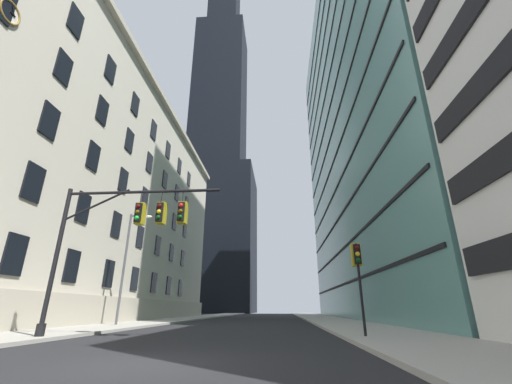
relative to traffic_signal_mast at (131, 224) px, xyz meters
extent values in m
cube|color=black|center=(3.48, -5.66, -4.99)|extent=(102.00, 160.00, 0.10)
cube|color=beige|center=(-16.22, 16.43, 8.41)|extent=(17.40, 56.18, 26.70)
cube|color=#B2A893|center=(-7.27, 16.43, 21.05)|extent=(0.70, 56.18, 0.60)
cube|color=#B2A893|center=(-7.37, 16.43, -3.84)|extent=(0.50, 56.18, 2.20)
cube|color=black|center=(-7.47, 2.34, -0.94)|extent=(0.14, 1.40, 2.20)
cube|color=black|center=(-7.47, 7.34, -0.94)|extent=(0.14, 1.40, 2.20)
cube|color=black|center=(-7.47, 12.34, -0.94)|extent=(0.14, 1.40, 2.20)
cube|color=black|center=(-7.47, 17.34, -0.94)|extent=(0.14, 1.40, 2.20)
cube|color=black|center=(-7.47, 22.34, -0.94)|extent=(0.14, 1.40, 2.20)
cube|color=black|center=(-7.47, 27.34, -0.94)|extent=(0.14, 1.40, 2.20)
cube|color=black|center=(-7.47, 32.34, -0.94)|extent=(0.14, 1.40, 2.20)
cube|color=black|center=(-7.47, 2.34, 3.26)|extent=(0.14, 1.40, 2.20)
cube|color=black|center=(-7.47, 7.34, 3.26)|extent=(0.14, 1.40, 2.20)
cube|color=black|center=(-7.47, 12.34, 3.26)|extent=(0.14, 1.40, 2.20)
cube|color=black|center=(-7.47, 17.34, 3.26)|extent=(0.14, 1.40, 2.20)
cube|color=black|center=(-7.47, 22.34, 3.26)|extent=(0.14, 1.40, 2.20)
cube|color=black|center=(-7.47, 27.34, 3.26)|extent=(0.14, 1.40, 2.20)
cube|color=black|center=(-7.47, 32.34, 3.26)|extent=(0.14, 1.40, 2.20)
cube|color=black|center=(-7.47, 2.34, 7.46)|extent=(0.14, 1.40, 2.20)
cube|color=black|center=(-7.47, 7.34, 7.46)|extent=(0.14, 1.40, 2.20)
cube|color=black|center=(-7.47, 12.34, 7.46)|extent=(0.14, 1.40, 2.20)
cube|color=black|center=(-7.47, 17.34, 7.46)|extent=(0.14, 1.40, 2.20)
cube|color=black|center=(-7.47, 22.34, 7.46)|extent=(0.14, 1.40, 2.20)
cube|color=black|center=(-7.47, 27.34, 7.46)|extent=(0.14, 1.40, 2.20)
cube|color=black|center=(-7.47, 32.34, 7.46)|extent=(0.14, 1.40, 2.20)
cube|color=black|center=(-7.47, -2.66, 11.66)|extent=(0.14, 1.40, 2.20)
cube|color=black|center=(-7.47, 2.34, 11.66)|extent=(0.14, 1.40, 2.20)
cube|color=black|center=(-7.47, 7.34, 11.66)|extent=(0.14, 1.40, 2.20)
cube|color=black|center=(-7.47, 12.34, 11.66)|extent=(0.14, 1.40, 2.20)
cube|color=black|center=(-7.47, 17.34, 11.66)|extent=(0.14, 1.40, 2.20)
cube|color=black|center=(-7.47, 22.34, 11.66)|extent=(0.14, 1.40, 2.20)
cube|color=black|center=(-7.47, 27.34, 11.66)|extent=(0.14, 1.40, 2.20)
cube|color=black|center=(-7.47, 32.34, 11.66)|extent=(0.14, 1.40, 2.20)
cube|color=black|center=(-7.47, 2.34, 15.86)|extent=(0.14, 1.40, 2.20)
cube|color=black|center=(-7.47, 7.34, 15.86)|extent=(0.14, 1.40, 2.20)
cube|color=black|center=(-7.47, 12.34, 15.86)|extent=(0.14, 1.40, 2.20)
cube|color=black|center=(-7.47, 17.34, 15.86)|extent=(0.14, 1.40, 2.20)
cube|color=black|center=(-7.47, 22.34, 15.86)|extent=(0.14, 1.40, 2.20)
cube|color=black|center=(-7.47, 27.34, 15.86)|extent=(0.14, 1.40, 2.20)
cube|color=black|center=(-7.47, 32.34, 15.86)|extent=(0.14, 1.40, 2.20)
torus|color=olive|center=(-7.40, -2.17, 11.42)|extent=(0.12, 1.35, 1.35)
cylinder|color=silver|center=(-7.44, -2.17, 11.42)|extent=(0.05, 1.17, 1.17)
cube|color=black|center=(-7.37, -2.02, 11.44)|extent=(0.03, 0.35, 0.13)
cube|color=black|center=(-7.37, -2.06, 11.64)|extent=(0.03, 0.29, 0.48)
cube|color=black|center=(-14.15, 85.38, 17.00)|extent=(25.93, 25.93, 43.88)
cube|color=black|center=(-14.15, 85.38, 70.84)|extent=(18.15, 18.15, 63.82)
cube|color=slate|center=(21.74, 26.71, 21.66)|extent=(14.51, 52.17, 53.20)
cube|color=black|center=(14.44, 26.71, -0.94)|extent=(0.12, 51.17, 0.24)
cube|color=black|center=(14.44, 26.71, 3.06)|extent=(0.12, 51.17, 0.24)
cube|color=black|center=(14.44, 26.71, 7.06)|extent=(0.12, 51.17, 0.24)
cube|color=black|center=(14.44, 26.71, 11.06)|extent=(0.12, 51.17, 0.24)
cube|color=black|center=(14.44, 26.71, 15.06)|extent=(0.12, 51.17, 0.24)
cube|color=black|center=(14.44, 26.71, 19.06)|extent=(0.12, 51.17, 0.24)
cube|color=black|center=(14.44, 26.71, 23.06)|extent=(0.12, 51.17, 0.24)
cube|color=black|center=(14.44, 26.71, 27.06)|extent=(0.12, 51.17, 0.24)
cube|color=black|center=(14.44, 26.71, 31.06)|extent=(0.12, 51.17, 0.24)
cube|color=black|center=(14.44, 26.71, 35.06)|extent=(0.12, 51.17, 0.24)
cube|color=black|center=(14.44, 26.71, 39.06)|extent=(0.12, 51.17, 0.24)
cube|color=black|center=(14.44, 26.71, 43.06)|extent=(0.12, 51.17, 0.24)
cylinder|color=black|center=(-3.31, -0.06, -1.49)|extent=(0.20, 0.20, 6.61)
cylinder|color=black|center=(-3.31, -0.06, -4.54)|extent=(0.36, 0.36, 0.50)
cylinder|color=black|center=(0.41, -0.06, 1.57)|extent=(7.43, 0.14, 0.14)
cylinder|color=black|center=(-1.82, -0.06, 0.97)|extent=(3.05, 0.10, 1.54)
cylinder|color=black|center=(0.31, -0.06, 1.27)|extent=(0.04, 0.04, 0.60)
cube|color=black|center=(0.31, -0.06, 0.52)|extent=(0.30, 0.30, 0.90)
cube|color=olive|center=(0.31, 0.11, 0.52)|extent=(0.40, 0.40, 1.04)
sphere|color=#450808|center=(0.31, -0.22, 0.80)|extent=(0.20, 0.20, 0.20)
sphere|color=#4B3A08|center=(0.31, -0.22, 0.52)|extent=(0.20, 0.20, 0.20)
sphere|color=green|center=(0.31, -0.22, 0.24)|extent=(0.20, 0.20, 0.20)
cylinder|color=black|center=(1.34, -0.06, 1.27)|extent=(0.04, 0.04, 0.60)
cube|color=black|center=(1.34, -0.06, 0.52)|extent=(0.30, 0.30, 0.90)
cube|color=olive|center=(1.34, 0.11, 0.52)|extent=(0.40, 0.40, 1.04)
sphere|color=#450808|center=(1.34, -0.22, 0.80)|extent=(0.20, 0.20, 0.20)
sphere|color=yellow|center=(1.34, -0.22, 0.52)|extent=(0.20, 0.20, 0.20)
sphere|color=#083D10|center=(1.34, -0.22, 0.24)|extent=(0.20, 0.20, 0.20)
cylinder|color=black|center=(2.36, -0.06, 1.27)|extent=(0.04, 0.04, 0.60)
cube|color=black|center=(2.36, -0.06, 0.52)|extent=(0.30, 0.30, 0.90)
cube|color=olive|center=(2.36, 0.11, 0.52)|extent=(0.40, 0.40, 1.04)
sphere|color=red|center=(2.36, -0.22, 0.80)|extent=(0.20, 0.20, 0.20)
sphere|color=#4B3A08|center=(2.36, -0.22, 0.52)|extent=(0.20, 0.20, 0.20)
sphere|color=#083D10|center=(2.36, -0.22, 0.24)|extent=(0.20, 0.20, 0.20)
cylinder|color=black|center=(10.41, 1.11, -2.82)|extent=(0.12, 0.12, 3.94)
cube|color=black|center=(10.41, 1.11, -1.35)|extent=(0.30, 0.30, 0.90)
cube|color=olive|center=(10.41, 1.28, -1.35)|extent=(0.40, 0.40, 1.04)
sphere|color=#450808|center=(10.41, 0.95, -1.07)|extent=(0.20, 0.20, 0.20)
sphere|color=yellow|center=(10.41, 0.95, -1.35)|extent=(0.20, 0.20, 0.20)
sphere|color=#083D10|center=(10.41, 0.95, -1.63)|extent=(0.20, 0.20, 0.20)
cylinder|color=#47474C|center=(-5.17, 10.21, -0.62)|extent=(0.18, 0.18, 8.34)
cylinder|color=#47474C|center=(-4.42, 10.21, 3.40)|extent=(1.50, 0.10, 0.10)
ellipsoid|color=#EFE5C6|center=(-3.67, 10.21, 3.30)|extent=(0.56, 0.32, 0.24)
camera|label=1|loc=(6.87, -13.90, -3.69)|focal=22.26mm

